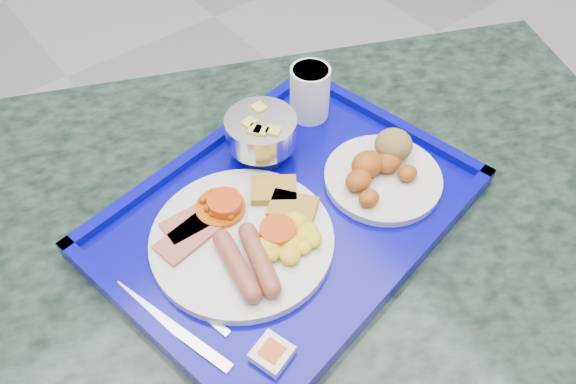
# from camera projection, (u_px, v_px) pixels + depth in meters

# --- Properties ---
(floor) EXTENTS (6.00, 6.00, 0.00)m
(floor) POSITION_uv_depth(u_px,v_px,m) (279.00, 331.00, 1.45)
(floor) COLOR #959597
(floor) RESTS_ON ground
(table) EXTENTS (1.34, 1.15, 0.71)m
(table) POSITION_uv_depth(u_px,v_px,m) (295.00, 288.00, 0.93)
(table) COLOR slate
(table) RESTS_ON floor
(tray) EXTENTS (0.56, 0.45, 0.03)m
(tray) POSITION_uv_depth(u_px,v_px,m) (288.00, 214.00, 0.78)
(tray) COLOR #050398
(tray) RESTS_ON table
(main_plate) EXTENTS (0.24, 0.24, 0.04)m
(main_plate) POSITION_uv_depth(u_px,v_px,m) (248.00, 236.00, 0.73)
(main_plate) COLOR silver
(main_plate) RESTS_ON tray
(bread_plate) EXTENTS (0.17, 0.17, 0.06)m
(bread_plate) POSITION_uv_depth(u_px,v_px,m) (383.00, 169.00, 0.81)
(bread_plate) COLOR silver
(bread_plate) RESTS_ON tray
(fruit_bowl) EXTENTS (0.10, 0.10, 0.07)m
(fruit_bowl) POSITION_uv_depth(u_px,v_px,m) (261.00, 132.00, 0.81)
(fruit_bowl) COLOR silver
(fruit_bowl) RESTS_ON tray
(juice_cup) EXTENTS (0.06, 0.06, 0.09)m
(juice_cup) POSITION_uv_depth(u_px,v_px,m) (310.00, 91.00, 0.87)
(juice_cup) COLOR white
(juice_cup) RESTS_ON tray
(spoon) EXTENTS (0.05, 0.15, 0.01)m
(spoon) POSITION_uv_depth(u_px,v_px,m) (179.00, 271.00, 0.71)
(spoon) COLOR silver
(spoon) RESTS_ON tray
(knife) EXTENTS (0.06, 0.18, 0.00)m
(knife) POSITION_uv_depth(u_px,v_px,m) (169.00, 325.00, 0.66)
(knife) COLOR silver
(knife) RESTS_ON tray
(jam_packet) EXTENTS (0.05, 0.05, 0.02)m
(jam_packet) POSITION_uv_depth(u_px,v_px,m) (272.00, 353.00, 0.63)
(jam_packet) COLOR white
(jam_packet) RESTS_ON tray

